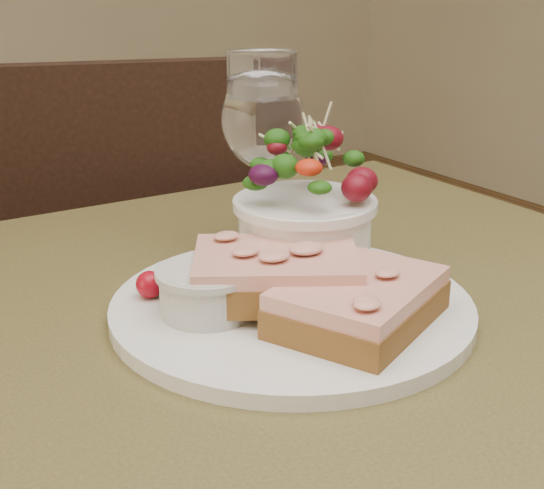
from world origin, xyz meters
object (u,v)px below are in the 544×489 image
sandwich_front (359,301)px  ramekin (207,289)px  wine_glass (262,125)px  dinner_plate (292,307)px  cafe_table (298,450)px  chair_far (132,412)px  sandwich_back (276,274)px  salad_bowl (305,200)px

sandwich_front → ramekin: 0.11m
sandwich_front → wine_glass: bearing=54.6°
dinner_plate → sandwich_front: (0.02, -0.06, 0.02)m
sandwich_front → wine_glass: wine_glass is taller
cafe_table → sandwich_front: (0.04, -0.02, 0.13)m
cafe_table → wine_glass: size_ratio=4.57×
cafe_table → chair_far: chair_far is taller
sandwich_back → ramekin: sandwich_back is taller
cafe_table → chair_far: (0.11, 0.66, -0.36)m
sandwich_back → sandwich_front: bearing=-30.9°
chair_far → sandwich_front: bearing=100.6°
cafe_table → sandwich_back: (0.00, 0.04, 0.14)m
sandwich_front → chair_far: bearing=59.3°
wine_glass → sandwich_back: bearing=-117.4°
salad_bowl → chair_far: bearing=86.2°
dinner_plate → cafe_table: bearing=-114.9°
chair_far → dinner_plate: bearing=98.3°
cafe_table → sandwich_front: size_ratio=5.20×
cafe_table → sandwich_back: 0.14m
chair_far → sandwich_front: 0.84m
ramekin → sandwich_back: bearing=-14.3°
cafe_table → salad_bowl: (0.07, 0.09, 0.17)m
chair_far → wine_glass: bearing=102.4°
sandwich_front → wine_glass: size_ratio=0.88×
ramekin → salad_bowl: size_ratio=0.56×
ramekin → sandwich_front: bearing=-40.6°
wine_glass → salad_bowl: bearing=-92.7°
sandwich_back → salad_bowl: bearing=71.6°
sandwich_front → sandwich_back: bearing=93.9°
cafe_table → ramekin: ramekin is taller
cafe_table → dinner_plate: bearing=65.1°
sandwich_back → ramekin: size_ratio=2.21×
cafe_table → sandwich_front: bearing=-34.9°
wine_glass → cafe_table: bearing=-112.9°
sandwich_back → salad_bowl: salad_bowl is taller
chair_far → cafe_table: bearing=97.3°
ramekin → wine_glass: 0.19m
sandwich_back → ramekin: bearing=-163.9°
sandwich_front → sandwich_back: size_ratio=0.98×
dinner_plate → sandwich_back: (-0.01, 0.00, 0.03)m
cafe_table → ramekin: 0.15m
salad_bowl → sandwich_back: bearing=-138.8°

